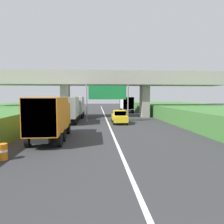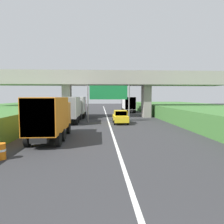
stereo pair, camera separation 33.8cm
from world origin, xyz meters
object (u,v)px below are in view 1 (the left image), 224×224
(truck_red, at_px, (77,106))
(construction_barrel_2, at_px, (33,134))
(truck_orange, at_px, (51,116))
(car_yellow, at_px, (119,117))
(truck_white, at_px, (69,108))
(construction_barrel_1, at_px, (2,152))
(truck_black, at_px, (126,104))
(overhead_highway_sign, at_px, (107,95))

(truck_red, height_order, construction_barrel_2, truck_red)
(truck_orange, relative_size, truck_red, 1.00)
(car_yellow, distance_m, construction_barrel_2, 12.50)
(truck_white, bearing_deg, construction_barrel_2, -97.59)
(truck_white, relative_size, construction_barrel_2, 8.11)
(truck_orange, xyz_separation_m, construction_barrel_1, (-1.55, -5.10, -1.47))
(truck_black, relative_size, truck_red, 1.00)
(truck_black, distance_m, construction_barrel_1, 35.17)
(truck_red, bearing_deg, truck_black, 44.62)
(truck_black, distance_m, truck_red, 13.93)
(construction_barrel_1, bearing_deg, car_yellow, 61.07)
(truck_black, height_order, truck_orange, same)
(truck_orange, relative_size, construction_barrel_1, 8.11)
(overhead_highway_sign, relative_size, truck_red, 0.81)
(truck_red, distance_m, construction_barrel_1, 23.46)
(overhead_highway_sign, bearing_deg, truck_orange, -114.11)
(truck_black, bearing_deg, truck_red, -135.38)
(overhead_highway_sign, xyz_separation_m, truck_white, (-5.16, -0.45, -1.82))
(truck_orange, bearing_deg, construction_barrel_2, 175.64)
(truck_orange, bearing_deg, car_yellow, 55.64)
(construction_barrel_2, bearing_deg, construction_barrel_1, -90.87)
(truck_orange, height_order, truck_red, same)
(truck_black, bearing_deg, car_yellow, -100.97)
(truck_orange, relative_size, car_yellow, 1.78)
(truck_white, height_order, construction_barrel_1, truck_white)
(car_yellow, bearing_deg, construction_barrel_2, -130.24)
(truck_orange, xyz_separation_m, truck_white, (-0.02, 11.03, 0.00))
(car_yellow, relative_size, construction_barrel_2, 4.56)
(truck_orange, bearing_deg, construction_barrel_1, -106.95)
(truck_white, relative_size, truck_red, 1.00)
(car_yellow, bearing_deg, construction_barrel_1, -118.93)
(overhead_highway_sign, bearing_deg, construction_barrel_1, -111.98)
(truck_orange, bearing_deg, truck_red, 89.23)
(overhead_highway_sign, height_order, truck_black, overhead_highway_sign)
(truck_black, distance_m, car_yellow, 18.76)
(car_yellow, bearing_deg, truck_black, 79.03)
(construction_barrel_1, bearing_deg, truck_red, 85.59)
(overhead_highway_sign, height_order, truck_white, overhead_highway_sign)
(construction_barrel_1, bearing_deg, truck_orange, 73.05)
(overhead_highway_sign, xyz_separation_m, truck_orange, (-5.14, -11.48, -1.82))
(truck_red, bearing_deg, truck_white, -92.11)
(truck_red, bearing_deg, car_yellow, -53.57)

